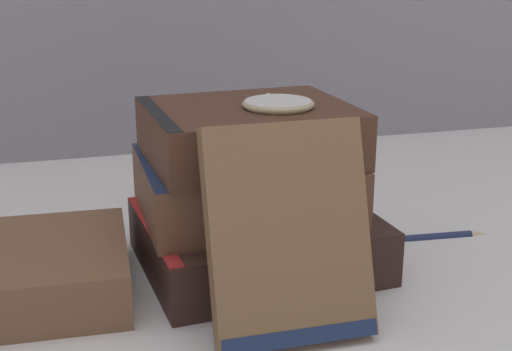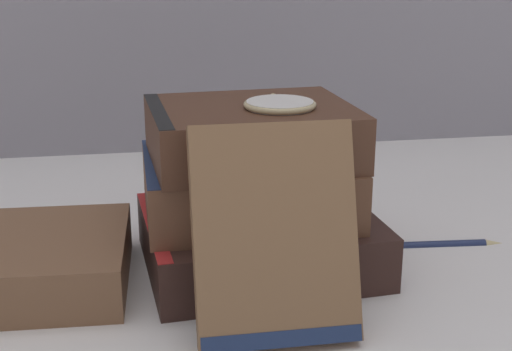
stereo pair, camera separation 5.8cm
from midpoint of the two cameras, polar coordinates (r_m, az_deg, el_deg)
name	(u,v)px [view 2 (the right image)]	position (r m, az deg, el deg)	size (l,w,h in m)	color
ground_plane	(241,269)	(0.64, 1.38, -7.58)	(3.00, 3.00, 0.00)	silver
book_flat_bottom	(253,241)	(0.64, 2.38, -5.27)	(0.21, 0.18, 0.05)	#331E19
book_flat_middle	(241,185)	(0.63, 1.46, -0.83)	(0.18, 0.15, 0.05)	brown
book_flat_top	(245,133)	(0.61, 1.87, 3.36)	(0.18, 0.15, 0.05)	#4C2D1E
book_leaning_front	(275,241)	(0.51, 4.76, -5.33)	(0.12, 0.07, 0.16)	brown
pocket_watch	(280,105)	(0.60, 4.71, 5.65)	(0.06, 0.06, 0.01)	silver
reading_glasses	(197,200)	(0.80, -2.68, -2.04)	(0.11, 0.06, 0.00)	black
fountain_pen	(427,241)	(0.71, 15.84, -5.14)	(0.15, 0.02, 0.01)	#1E284C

